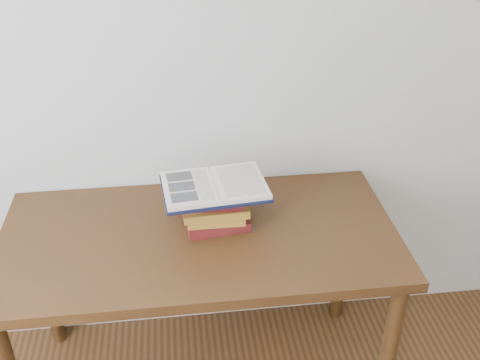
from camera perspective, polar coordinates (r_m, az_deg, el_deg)
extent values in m
cube|color=beige|center=(2.13, -8.04, 11.99)|extent=(3.50, 0.04, 2.60)
cube|color=#402110|center=(2.06, -4.15, -5.87)|extent=(1.44, 0.72, 0.04)
cylinder|color=#402110|center=(2.23, 14.78, -17.02)|extent=(0.06, 0.06, 0.73)
cylinder|color=#402110|center=(2.61, -19.09, -9.43)|extent=(0.06, 0.06, 0.73)
cylinder|color=#402110|center=(2.64, 10.36, -7.45)|extent=(0.06, 0.06, 0.73)
cube|color=maroon|center=(2.08, -2.47, -4.03)|extent=(0.25, 0.20, 0.04)
cube|color=#AB6027|center=(2.06, -2.54, -3.39)|extent=(0.21, 0.16, 0.03)
cube|color=#AB6027|center=(2.05, -2.60, -2.67)|extent=(0.24, 0.17, 0.03)
cube|color=maroon|center=(2.04, -2.89, -1.72)|extent=(0.24, 0.18, 0.03)
cube|color=#9D8B51|center=(2.01, -2.67, -1.34)|extent=(0.25, 0.18, 0.02)
cube|color=black|center=(2.01, -2.60, -0.85)|extent=(0.39, 0.29, 0.01)
cube|color=beige|center=(1.99, -5.22, -0.84)|extent=(0.20, 0.26, 0.02)
cube|color=beige|center=(2.01, -0.03, -0.23)|extent=(0.20, 0.26, 0.02)
cylinder|color=beige|center=(2.00, -2.61, -0.57)|extent=(0.04, 0.24, 0.01)
cube|color=black|center=(2.04, -6.21, 0.38)|extent=(0.10, 0.07, 0.00)
cube|color=black|center=(1.98, -5.95, -0.64)|extent=(0.10, 0.07, 0.00)
cube|color=black|center=(1.92, -5.68, -1.73)|extent=(0.10, 0.07, 0.00)
cube|color=silver|center=(1.99, -3.73, -0.43)|extent=(0.06, 0.20, 0.00)
cube|color=silver|center=(2.01, 0.07, 0.02)|extent=(0.16, 0.22, 0.00)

